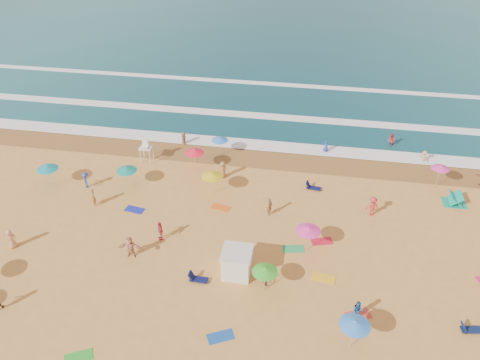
# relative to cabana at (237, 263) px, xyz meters

# --- Properties ---
(ground) EXTENTS (220.00, 220.00, 0.00)m
(ground) POSITION_rel_cabana_xyz_m (0.52, 3.99, -1.00)
(ground) COLOR gold
(ground) RESTS_ON ground
(wet_sand) EXTENTS (220.00, 220.00, 0.00)m
(wet_sand) POSITION_rel_cabana_xyz_m (0.52, 16.49, -0.99)
(wet_sand) COLOR olive
(wet_sand) RESTS_ON ground
(surf_foam) EXTENTS (200.00, 18.70, 0.05)m
(surf_foam) POSITION_rel_cabana_xyz_m (0.52, 25.31, -0.90)
(surf_foam) COLOR white
(surf_foam) RESTS_ON ground
(cabana) EXTENTS (2.00, 2.00, 2.00)m
(cabana) POSITION_rel_cabana_xyz_m (0.00, 0.00, 0.00)
(cabana) COLOR silver
(cabana) RESTS_ON ground
(cabana_roof) EXTENTS (2.20, 2.20, 0.12)m
(cabana_roof) POSITION_rel_cabana_xyz_m (0.00, 0.00, 1.06)
(cabana_roof) COLOR silver
(cabana_roof) RESTS_ON cabana
(bicycle) EXTENTS (1.51, 1.90, 0.96)m
(bicycle) POSITION_rel_cabana_xyz_m (1.90, -0.30, -0.52)
(bicycle) COLOR black
(bicycle) RESTS_ON ground
(lifeguard_stand) EXTENTS (1.20, 1.20, 2.10)m
(lifeguard_stand) POSITION_rel_cabana_xyz_m (-11.77, 14.10, 0.05)
(lifeguard_stand) COLOR white
(lifeguard_stand) RESTS_ON ground
(beach_umbrellas) EXTENTS (50.66, 29.69, 0.80)m
(beach_umbrellas) POSITION_rel_cabana_xyz_m (0.14, 3.33, 1.11)
(beach_umbrellas) COLOR #FF4015
(beach_umbrellas) RESTS_ON ground
(loungers) EXTENTS (56.68, 22.04, 0.34)m
(loungers) POSITION_rel_cabana_xyz_m (6.75, -1.09, -0.83)
(loungers) COLOR #0D1945
(loungers) RESTS_ON ground
(towels) EXTENTS (54.45, 24.97, 0.03)m
(towels) POSITION_rel_cabana_xyz_m (0.29, 1.14, -0.98)
(towels) COLOR red
(towels) RESTS_ON ground
(popup_tents) EXTENTS (3.10, 11.53, 1.20)m
(popup_tents) POSITION_rel_cabana_xyz_m (18.05, 6.95, -0.40)
(popup_tents) COLOR #D02E64
(popup_tents) RESTS_ON ground
(beachgoers) EXTENTS (39.76, 28.41, 2.11)m
(beachgoers) POSITION_rel_cabana_xyz_m (1.22, 7.64, -0.20)
(beachgoers) COLOR #2444A8
(beachgoers) RESTS_ON ground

